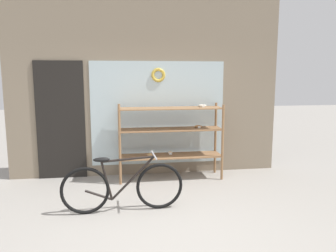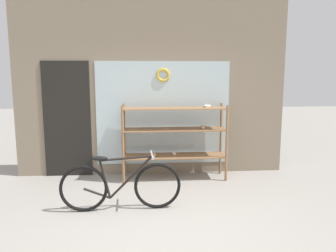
{
  "view_description": "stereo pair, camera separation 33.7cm",
  "coord_description": "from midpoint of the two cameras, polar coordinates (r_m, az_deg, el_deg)",
  "views": [
    {
      "loc": [
        -0.53,
        -3.73,
        1.85
      ],
      "look_at": [
        0.19,
        0.98,
        1.11
      ],
      "focal_mm": 35.0,
      "sensor_mm": 36.0,
      "label": 1
    },
    {
      "loc": [
        -0.19,
        -3.77,
        1.85
      ],
      "look_at": [
        0.19,
        0.98,
        1.11
      ],
      "focal_mm": 35.0,
      "sensor_mm": 36.0,
      "label": 2
    }
  ],
  "objects": [
    {
      "name": "ground_plane",
      "position": [
        4.19,
        0.85,
        -17.28
      ],
      "size": [
        30.0,
        30.0,
        0.0
      ],
      "primitive_type": "plane",
      "color": "gray"
    },
    {
      "name": "storefront_facade",
      "position": [
        6.06,
        -1.57,
        8.53
      ],
      "size": [
        4.98,
        0.13,
        3.75
      ],
      "color": "gray",
      "rests_on": "ground_plane"
    },
    {
      "name": "display_case",
      "position": [
        5.82,
        2.86,
        -1.25
      ],
      "size": [
        1.84,
        0.48,
        1.34
      ],
      "color": "#8E6642",
      "rests_on": "ground_plane"
    },
    {
      "name": "bicycle",
      "position": [
        4.58,
        -6.17,
        -10.28
      ],
      "size": [
        1.66,
        0.46,
        0.78
      ],
      "rotation": [
        0.0,
        0.0,
        0.04
      ],
      "color": "black",
      "rests_on": "ground_plane"
    }
  ]
}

